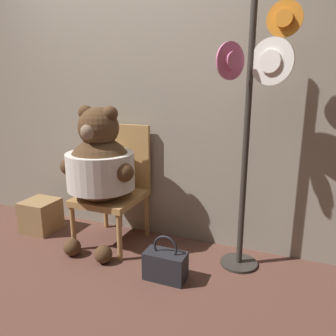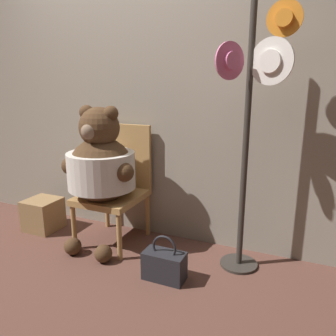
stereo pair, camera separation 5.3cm
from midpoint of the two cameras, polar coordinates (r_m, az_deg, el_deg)
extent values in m
plane|color=brown|center=(2.71, -12.92, -15.60)|extent=(14.00, 14.00, 0.00)
cube|color=gray|center=(2.94, -6.51, 15.21)|extent=(8.00, 0.10, 2.77)
cylinder|color=#B2844C|center=(2.84, -16.71, -10.02)|extent=(0.04, 0.04, 0.39)
cylinder|color=#B2844C|center=(2.61, -9.04, -11.85)|extent=(0.04, 0.04, 0.39)
cylinder|color=#B2844C|center=(3.20, -11.30, -6.88)|extent=(0.04, 0.04, 0.39)
cylinder|color=#B2844C|center=(2.99, -4.23, -8.15)|extent=(0.04, 0.04, 0.39)
cube|color=#B2844C|center=(2.82, -10.49, -5.05)|extent=(0.50, 0.54, 0.05)
cube|color=#B2844C|center=(2.94, -8.12, 2.10)|extent=(0.50, 0.04, 0.56)
sphere|color=#4C331E|center=(2.70, -12.17, -0.43)|extent=(0.53, 0.53, 0.53)
cylinder|color=silver|center=(2.70, -12.17, -0.43)|extent=(0.55, 0.55, 0.29)
sphere|color=#4C331E|center=(2.63, -12.57, 6.89)|extent=(0.32, 0.32, 0.32)
sphere|color=#4C331E|center=(2.69, -14.71, 9.32)|extent=(0.12, 0.12, 0.12)
sphere|color=#4C331E|center=(2.56, -10.62, 9.31)|extent=(0.12, 0.12, 0.12)
sphere|color=#7A604C|center=(2.52, -14.31, 6.11)|extent=(0.12, 0.12, 0.12)
sphere|color=#4C331E|center=(2.79, -17.29, 0.29)|extent=(0.15, 0.15, 0.15)
sphere|color=#4C331E|center=(2.50, -8.25, -0.78)|extent=(0.15, 0.15, 0.15)
sphere|color=#4C331E|center=(2.81, -16.88, -13.07)|extent=(0.14, 0.14, 0.14)
sphere|color=#4C331E|center=(2.65, -11.76, -14.49)|extent=(0.14, 0.14, 0.14)
cylinder|color=#332D28|center=(2.66, 11.63, -15.88)|extent=(0.28, 0.28, 0.02)
cylinder|color=#332D28|center=(2.34, 12.79, 4.31)|extent=(0.04, 0.04, 1.89)
cylinder|color=silver|center=(2.24, 16.92, 17.33)|extent=(0.28, 0.11, 0.29)
cylinder|color=silver|center=(2.24, 16.92, 17.33)|extent=(0.15, 0.10, 0.14)
cylinder|color=orange|center=(2.30, 18.96, 23.37)|extent=(0.22, 0.03, 0.22)
cylinder|color=orange|center=(2.30, 18.96, 23.37)|extent=(0.11, 0.08, 0.10)
cylinder|color=#D16693|center=(2.18, 10.12, 17.89)|extent=(0.14, 0.20, 0.23)
cylinder|color=#D16693|center=(2.18, 10.12, 17.89)|extent=(0.12, 0.13, 0.11)
cube|color=#232328|center=(2.40, -1.12, -16.66)|extent=(0.29, 0.15, 0.20)
torus|color=#232328|center=(2.33, -1.14, -13.67)|extent=(0.18, 0.02, 0.18)
cube|color=#937047|center=(3.32, -21.68, -7.68)|extent=(0.29, 0.29, 0.29)
camera|label=1|loc=(0.03, -90.61, -0.16)|focal=35.00mm
camera|label=2|loc=(0.03, 89.39, 0.16)|focal=35.00mm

